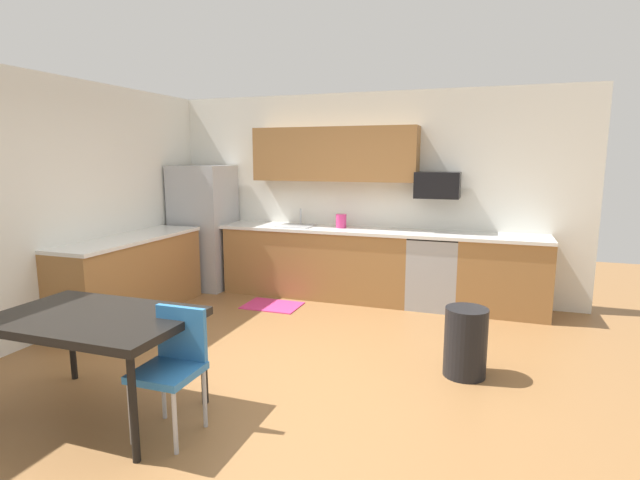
{
  "coord_description": "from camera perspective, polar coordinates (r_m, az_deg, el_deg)",
  "views": [
    {
      "loc": [
        1.66,
        -3.8,
        1.86
      ],
      "look_at": [
        0.0,
        1.0,
        1.0
      ],
      "focal_mm": 27.48,
      "sensor_mm": 36.0,
      "label": 1
    }
  ],
  "objects": [
    {
      "name": "ground_plane",
      "position": [
        4.55,
        -4.25,
        -14.57
      ],
      "size": [
        12.0,
        12.0,
        0.0
      ],
      "primitive_type": "plane",
      "color": "olive"
    },
    {
      "name": "wall_back",
      "position": [
        6.68,
        4.64,
        5.19
      ],
      "size": [
        5.8,
        0.1,
        2.7
      ],
      "primitive_type": "cube",
      "color": "silver",
      "rests_on": "ground"
    },
    {
      "name": "wall_left",
      "position": [
        5.77,
        -29.44,
        3.3
      ],
      "size": [
        0.1,
        5.8,
        2.7
      ],
      "primitive_type": "cube",
      "color": "silver",
      "rests_on": "ground"
    },
    {
      "name": "cabinet_run_back",
      "position": [
        6.62,
        -0.41,
        -2.69
      ],
      "size": [
        2.5,
        0.6,
        0.9
      ],
      "primitive_type": "cube",
      "color": "olive",
      "rests_on": "ground"
    },
    {
      "name": "cabinet_run_back_right",
      "position": [
        6.27,
        20.58,
        -4.02
      ],
      "size": [
        1.05,
        0.6,
        0.9
      ],
      "primitive_type": "cube",
      "color": "olive",
      "rests_on": "ground"
    },
    {
      "name": "cabinet_run_left",
      "position": [
        6.23,
        -21.12,
        -4.13
      ],
      "size": [
        0.6,
        2.0,
        0.9
      ],
      "primitive_type": "cube",
      "color": "olive",
      "rests_on": "ground"
    },
    {
      "name": "countertop_back",
      "position": [
        6.39,
        3.8,
        1.13
      ],
      "size": [
        4.8,
        0.64,
        0.04
      ],
      "primitive_type": "cube",
      "color": "silver",
      "rests_on": "cabinet_run_back"
    },
    {
      "name": "countertop_left",
      "position": [
        6.14,
        -21.38,
        0.14
      ],
      "size": [
        0.64,
        2.0,
        0.04
      ],
      "primitive_type": "cube",
      "color": "silver",
      "rests_on": "cabinet_run_left"
    },
    {
      "name": "upper_cabinets_back",
      "position": [
        6.53,
        1.63,
        9.95
      ],
      "size": [
        2.2,
        0.34,
        0.7
      ],
      "primitive_type": "cube",
      "color": "olive"
    },
    {
      "name": "refrigerator",
      "position": [
        7.21,
        -13.34,
        1.48
      ],
      "size": [
        0.76,
        0.7,
        1.75
      ],
      "primitive_type": "cube",
      "color": "#9EA0A5",
      "rests_on": "ground"
    },
    {
      "name": "oven_range",
      "position": [
        6.29,
        13.06,
        -3.55
      ],
      "size": [
        0.6,
        0.6,
        0.91
      ],
      "color": "#999BA0",
      "rests_on": "ground"
    },
    {
      "name": "microwave",
      "position": [
        6.24,
        13.53,
        6.24
      ],
      "size": [
        0.54,
        0.36,
        0.32
      ],
      "primitive_type": "cube",
      "color": "black"
    },
    {
      "name": "sink_basin",
      "position": [
        6.65,
        -2.81,
        1.11
      ],
      "size": [
        0.48,
        0.4,
        0.14
      ],
      "primitive_type": "cube",
      "color": "#A5A8AD",
      "rests_on": "countertop_back"
    },
    {
      "name": "sink_faucet",
      "position": [
        6.79,
        -2.26,
        2.66
      ],
      "size": [
        0.02,
        0.02,
        0.24
      ],
      "primitive_type": "cylinder",
      "color": "#B2B5BA",
      "rests_on": "countertop_back"
    },
    {
      "name": "dining_table",
      "position": [
        3.89,
        -24.84,
        -8.76
      ],
      "size": [
        1.4,
        0.9,
        0.76
      ],
      "color": "black",
      "rests_on": "ground"
    },
    {
      "name": "chair_near_table",
      "position": [
        3.54,
        -16.74,
        -13.29
      ],
      "size": [
        0.4,
        0.4,
        0.85
      ],
      "color": "#2D72B7",
      "rests_on": "ground"
    },
    {
      "name": "trash_bin",
      "position": [
        4.45,
        16.58,
        -11.32
      ],
      "size": [
        0.36,
        0.36,
        0.6
      ],
      "primitive_type": "cylinder",
      "color": "black",
      "rests_on": "ground"
    },
    {
      "name": "floor_mat",
      "position": [
        6.29,
        -5.58,
        -7.59
      ],
      "size": [
        0.7,
        0.5,
        0.01
      ],
      "primitive_type": "cube",
      "color": "#CC3372",
      "rests_on": "ground"
    },
    {
      "name": "kettle",
      "position": [
        6.47,
        2.47,
        2.14
      ],
      "size": [
        0.14,
        0.14,
        0.2
      ],
      "primitive_type": "cylinder",
      "color": "#CC3372",
      "rests_on": "countertop_back"
    }
  ]
}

